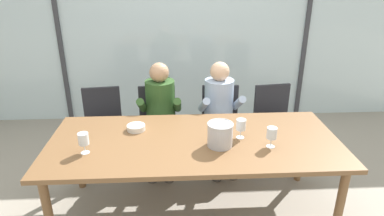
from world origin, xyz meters
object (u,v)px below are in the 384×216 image
(chair_left_of_center, at_px, (157,119))
(ice_bucket_primary, at_px, (220,134))
(wine_glass_by_left_taster, at_px, (83,140))
(person_pale_blue_shirt, at_px, (220,109))
(wine_glass_center_pour, at_px, (241,125))
(wine_glass_near_bucket, at_px, (272,134))
(tasting_bowl, at_px, (136,128))
(chair_right_of_center, at_px, (274,117))
(dining_table, at_px, (194,146))
(chair_center, at_px, (220,119))
(chair_near_curtain, at_px, (103,121))
(person_olive_shirt, at_px, (160,111))

(chair_left_of_center, xyz_separation_m, ice_bucket_primary, (0.57, -1.07, 0.34))
(chair_left_of_center, distance_m, wine_glass_by_left_taster, 1.30)
(person_pale_blue_shirt, relative_size, wine_glass_center_pour, 6.90)
(wine_glass_by_left_taster, distance_m, wine_glass_near_bucket, 1.51)
(chair_left_of_center, bearing_deg, tasting_bowl, -101.75)
(chair_right_of_center, distance_m, ice_bucket_primary, 1.36)
(chair_left_of_center, xyz_separation_m, wine_glass_center_pour, (0.77, -0.95, 0.36))
(dining_table, height_order, chair_center, chair_center)
(person_pale_blue_shirt, bearing_deg, tasting_bowl, -150.26)
(wine_glass_near_bucket, relative_size, wine_glass_center_pour, 1.00)
(tasting_bowl, bearing_deg, person_pale_blue_shirt, 35.12)
(tasting_bowl, xyz_separation_m, wine_glass_center_pour, (0.92, -0.20, 0.09))
(chair_near_curtain, distance_m, tasting_bowl, 0.91)
(ice_bucket_primary, bearing_deg, tasting_bowl, 155.69)
(ice_bucket_primary, distance_m, tasting_bowl, 0.80)
(chair_center, bearing_deg, chair_near_curtain, -178.19)
(dining_table, xyz_separation_m, chair_right_of_center, (0.99, 0.95, -0.18))
(wine_glass_near_bucket, bearing_deg, person_pale_blue_shirt, 106.54)
(ice_bucket_primary, height_order, wine_glass_near_bucket, ice_bucket_primary)
(chair_center, distance_m, person_pale_blue_shirt, 0.22)
(chair_near_curtain, height_order, person_olive_shirt, person_olive_shirt)
(person_olive_shirt, distance_m, wine_glass_center_pour, 1.09)
(wine_glass_center_pour, bearing_deg, chair_center, 92.60)
(chair_left_of_center, distance_m, wine_glass_near_bucket, 1.54)
(person_pale_blue_shirt, bearing_deg, chair_near_curtain, 168.49)
(dining_table, xyz_separation_m, chair_left_of_center, (-0.37, 0.96, -0.18))
(wine_glass_center_pour, bearing_deg, ice_bucket_primary, -146.97)
(tasting_bowl, distance_m, wine_glass_near_bucket, 1.20)
(chair_left_of_center, xyz_separation_m, person_pale_blue_shirt, (0.70, -0.15, 0.17))
(chair_near_curtain, bearing_deg, tasting_bowl, -64.87)
(person_olive_shirt, bearing_deg, chair_right_of_center, 6.92)
(dining_table, relative_size, wine_glass_center_pour, 14.34)
(chair_center, bearing_deg, wine_glass_by_left_taster, -135.84)
(chair_near_curtain, height_order, chair_right_of_center, same)
(wine_glass_center_pour, bearing_deg, person_pale_blue_shirt, 94.85)
(chair_right_of_center, distance_m, tasting_bowl, 1.69)
(chair_right_of_center, distance_m, wine_glass_center_pour, 1.15)
(wine_glass_near_bucket, bearing_deg, person_olive_shirt, 134.26)
(tasting_bowl, xyz_separation_m, wine_glass_near_bucket, (1.14, -0.37, 0.09))
(chair_near_curtain, xyz_separation_m, wine_glass_near_bucket, (1.61, -1.11, 0.36))
(dining_table, relative_size, wine_glass_by_left_taster, 14.34)
(chair_right_of_center, bearing_deg, dining_table, -143.18)
(dining_table, bearing_deg, chair_center, 69.16)
(chair_near_curtain, bearing_deg, dining_table, -51.19)
(tasting_bowl, distance_m, wine_glass_center_pour, 0.95)
(person_olive_shirt, height_order, wine_glass_near_bucket, person_olive_shirt)
(person_olive_shirt, bearing_deg, wine_glass_by_left_taster, -118.50)
(chair_near_curtain, distance_m, chair_right_of_center, 1.97)
(chair_near_curtain, distance_m, chair_left_of_center, 0.62)
(ice_bucket_primary, bearing_deg, wine_glass_near_bucket, -5.96)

